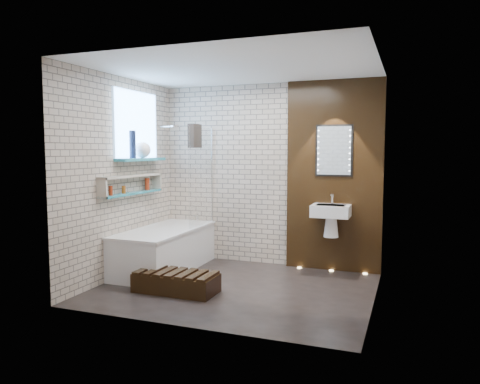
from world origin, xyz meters
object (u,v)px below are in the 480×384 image
at_px(bathtub, 165,249).
at_px(led_mirror, 334,151).
at_px(washbasin, 331,215).
at_px(walnut_step, 176,283).
at_px(bath_screen, 201,177).

bearing_deg(bathtub, led_mirror, 19.78).
height_order(washbasin, walnut_step, washbasin).
bearing_deg(washbasin, bathtub, -163.99).
bearing_deg(washbasin, bath_screen, -174.22).
height_order(bath_screen, washbasin, bath_screen).
distance_m(bathtub, walnut_step, 1.06).
relative_size(washbasin, walnut_step, 0.60).
relative_size(bathtub, washbasin, 3.00).
distance_m(led_mirror, walnut_step, 2.72).
bearing_deg(walnut_step, led_mirror, 46.16).
bearing_deg(bath_screen, led_mirror, 10.66).
distance_m(bathtub, bath_screen, 1.14).
bearing_deg(led_mirror, washbasin, -90.00).
height_order(washbasin, led_mirror, led_mirror).
bearing_deg(bath_screen, washbasin, 5.78).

